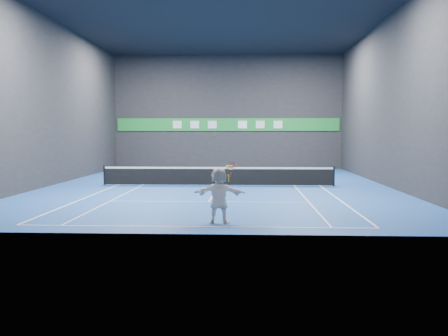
{
  "coord_description": "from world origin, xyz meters",
  "views": [
    {
      "loc": [
        1.58,
        -26.73,
        2.82
      ],
      "look_at": [
        0.7,
        -7.86,
        1.5
      ],
      "focal_mm": 40.0,
      "sensor_mm": 36.0,
      "label": 1
    }
  ],
  "objects_px": {
    "tennis_ball": "(214,136)",
    "tennis_net": "(218,176)",
    "tennis_racket": "(231,167)",
    "player": "(219,195)"
  },
  "relations": [
    {
      "from": "tennis_ball",
      "to": "tennis_net",
      "type": "xyz_separation_m",
      "value": [
        -0.55,
        11.26,
        -2.18
      ]
    },
    {
      "from": "tennis_net",
      "to": "tennis_racket",
      "type": "relative_size",
      "value": 19.8
    },
    {
      "from": "tennis_net",
      "to": "tennis_racket",
      "type": "xyz_separation_m",
      "value": [
        1.09,
        -11.17,
        1.22
      ]
    },
    {
      "from": "tennis_ball",
      "to": "tennis_racket",
      "type": "height_order",
      "value": "tennis_ball"
    },
    {
      "from": "tennis_ball",
      "to": "tennis_net",
      "type": "relative_size",
      "value": 0.01
    },
    {
      "from": "tennis_ball",
      "to": "tennis_racket",
      "type": "bearing_deg",
      "value": 9.46
    },
    {
      "from": "tennis_net",
      "to": "tennis_racket",
      "type": "distance_m",
      "value": 11.29
    },
    {
      "from": "tennis_net",
      "to": "player",
      "type": "bearing_deg",
      "value": -86.44
    },
    {
      "from": "player",
      "to": "tennis_ball",
      "type": "bearing_deg",
      "value": 19.52
    },
    {
      "from": "player",
      "to": "tennis_net",
      "type": "bearing_deg",
      "value": -82.74
    }
  ]
}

